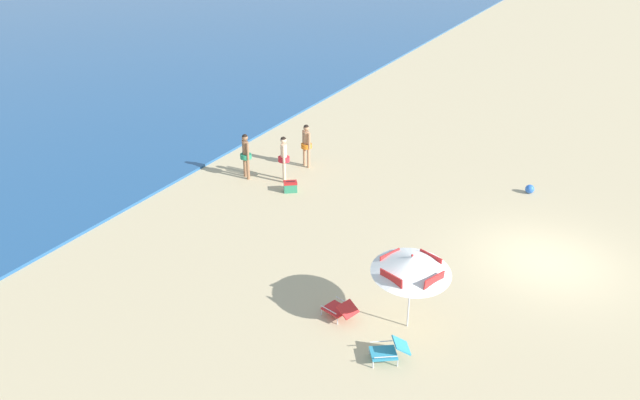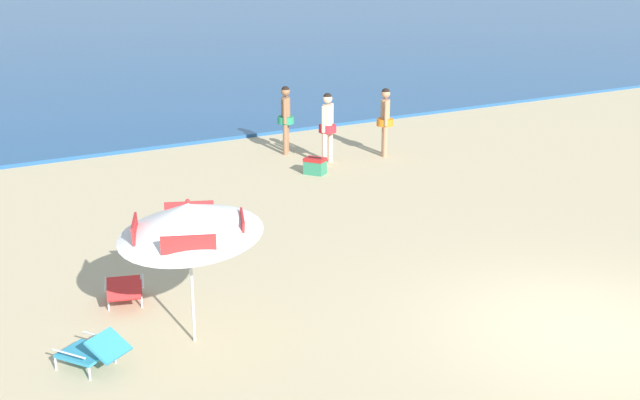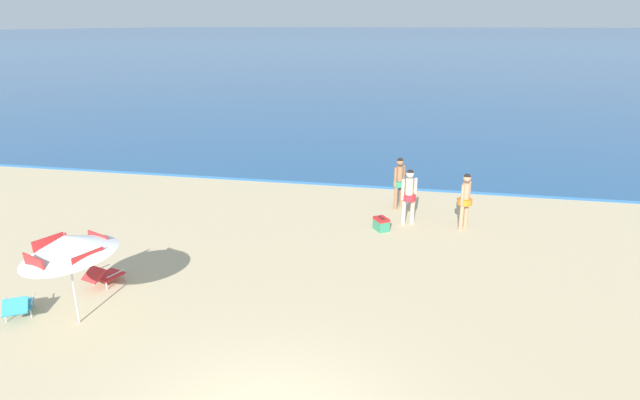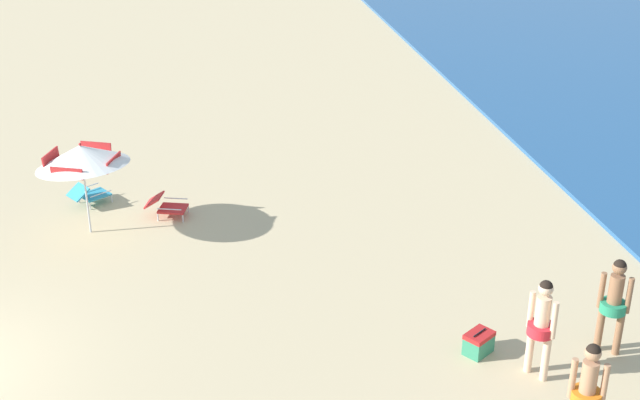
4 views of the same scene
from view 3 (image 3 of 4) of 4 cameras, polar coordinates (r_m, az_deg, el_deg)
ocean_water at (r=419.78m, az=11.72°, el=17.34°), size 800.00×800.00×0.10m
beach_umbrella_striped_main at (r=12.04m, az=-25.61°, el=-4.44°), size 2.72×2.71×2.14m
lounge_chair_under_umbrella at (r=14.10m, az=-22.28°, el=-7.49°), size 0.78×1.01×0.53m
lounge_chair_beside_umbrella at (r=13.48m, az=-29.77°, el=-9.87°), size 0.92×1.03×0.52m
person_standing_near_shore at (r=16.89m, az=9.57°, el=0.76°), size 0.47×0.44×1.80m
person_standing_beside at (r=16.87m, az=15.39°, el=0.28°), size 0.44×0.47×1.78m
person_wading_in at (r=18.31m, az=8.54°, el=2.20°), size 0.44×0.46×1.80m
cooler_box at (r=16.53m, az=6.61°, el=-2.58°), size 0.57×0.61×0.43m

